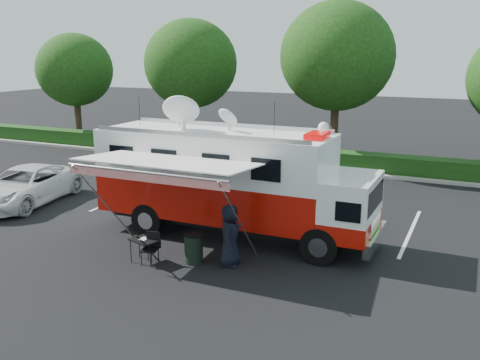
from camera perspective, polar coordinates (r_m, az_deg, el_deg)
The scene contains 10 objects.
ground_plane at distance 18.58m, azimuth -0.64°, elevation -6.03°, with size 120.00×120.00×0.00m, color black.
back_border at distance 29.43m, azimuth 12.39°, elevation 10.93°, with size 60.00×6.14×8.87m.
stall_lines at distance 21.37m, azimuth 1.57°, elevation -3.36°, with size 24.12×5.50×0.01m.
command_truck at distance 18.04m, azimuth -0.90°, elevation -0.06°, with size 9.65×2.65×4.63m.
awning at distance 15.88m, azimuth -8.02°, elevation 1.60°, with size 5.27×2.72×3.18m.
white_suv at distance 24.20m, azimuth -21.82°, elevation -2.33°, with size 2.55×5.52×1.53m, color silver.
person at distance 16.21m, azimuth -1.06°, elevation -9.09°, with size 0.93×0.60×1.90m, color black.
folding_table at distance 16.48m, azimuth -10.19°, elevation -6.41°, with size 0.98×0.82×0.72m.
folding_chair at distance 16.39m, azimuth -9.42°, elevation -6.86°, with size 0.54×0.56×0.97m.
trash_bin at distance 16.32m, azimuth -4.97°, elevation -7.26°, with size 0.60×0.60×0.90m.
Camera 1 is at (7.46, -15.81, 6.29)m, focal length 40.00 mm.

